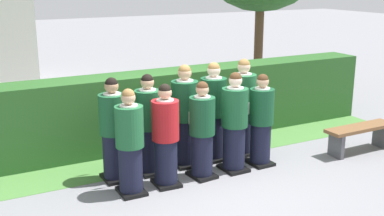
{
  "coord_description": "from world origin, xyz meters",
  "views": [
    {
      "loc": [
        -3.44,
        -6.23,
        3.05
      ],
      "look_at": [
        0.0,
        0.29,
        1.05
      ],
      "focal_mm": 45.82,
      "sensor_mm": 36.0,
      "label": 1
    }
  ],
  "objects_px": {
    "student_rear_row_2": "(185,118)",
    "student_rear_row_4": "(243,109)",
    "student_rear_row_3": "(213,114)",
    "student_rear_row_1": "(148,127)",
    "student_front_row_4": "(261,122)",
    "student_rear_row_0": "(114,132)",
    "student_front_row_0": "(130,145)",
    "student_in_red_blazer": "(166,138)",
    "student_front_row_2": "(202,133)",
    "wooden_bench": "(360,133)",
    "student_front_row_3": "(234,125)"
  },
  "relations": [
    {
      "from": "student_rear_row_0",
      "to": "student_in_red_blazer",
      "type": "bearing_deg",
      "value": -42.03
    },
    {
      "from": "student_front_row_0",
      "to": "student_rear_row_2",
      "type": "bearing_deg",
      "value": 27.68
    },
    {
      "from": "student_front_row_3",
      "to": "student_front_row_4",
      "type": "bearing_deg",
      "value": 1.45
    },
    {
      "from": "student_rear_row_1",
      "to": "student_rear_row_3",
      "type": "height_order",
      "value": "student_rear_row_3"
    },
    {
      "from": "student_front_row_0",
      "to": "student_front_row_4",
      "type": "xyz_separation_m",
      "value": [
        2.31,
        0.07,
        -0.01
      ]
    },
    {
      "from": "student_front_row_0",
      "to": "wooden_bench",
      "type": "distance_m",
      "value": 4.24
    },
    {
      "from": "student_rear_row_2",
      "to": "wooden_bench",
      "type": "distance_m",
      "value": 3.19
    },
    {
      "from": "student_front_row_0",
      "to": "student_rear_row_2",
      "type": "relative_size",
      "value": 0.92
    },
    {
      "from": "student_front_row_4",
      "to": "student_rear_row_3",
      "type": "distance_m",
      "value": 0.82
    },
    {
      "from": "student_rear_row_1",
      "to": "student_rear_row_4",
      "type": "bearing_deg",
      "value": 1.45
    },
    {
      "from": "student_rear_row_1",
      "to": "student_rear_row_4",
      "type": "relative_size",
      "value": 0.95
    },
    {
      "from": "student_rear_row_3",
      "to": "student_rear_row_4",
      "type": "height_order",
      "value": "student_rear_row_4"
    },
    {
      "from": "student_rear_row_0",
      "to": "student_rear_row_1",
      "type": "relative_size",
      "value": 1.0
    },
    {
      "from": "student_rear_row_2",
      "to": "student_rear_row_4",
      "type": "bearing_deg",
      "value": 0.91
    },
    {
      "from": "student_front_row_0",
      "to": "student_rear_row_1",
      "type": "xyz_separation_m",
      "value": [
        0.54,
        0.6,
        0.02
      ]
    },
    {
      "from": "student_in_red_blazer",
      "to": "student_rear_row_2",
      "type": "height_order",
      "value": "student_rear_row_2"
    },
    {
      "from": "student_rear_row_4",
      "to": "wooden_bench",
      "type": "bearing_deg",
      "value": -26.05
    },
    {
      "from": "student_front_row_4",
      "to": "student_rear_row_1",
      "type": "distance_m",
      "value": 1.85
    },
    {
      "from": "student_rear_row_4",
      "to": "wooden_bench",
      "type": "distance_m",
      "value": 2.15
    },
    {
      "from": "student_front_row_0",
      "to": "student_rear_row_0",
      "type": "distance_m",
      "value": 0.59
    },
    {
      "from": "student_rear_row_2",
      "to": "student_front_row_2",
      "type": "bearing_deg",
      "value": -89.78
    },
    {
      "from": "student_rear_row_3",
      "to": "wooden_bench",
      "type": "bearing_deg",
      "value": -20.54
    },
    {
      "from": "student_front_row_2",
      "to": "student_rear_row_1",
      "type": "distance_m",
      "value": 0.86
    },
    {
      "from": "student_front_row_3",
      "to": "student_rear_row_2",
      "type": "distance_m",
      "value": 0.82
    },
    {
      "from": "student_in_red_blazer",
      "to": "student_front_row_4",
      "type": "distance_m",
      "value": 1.74
    },
    {
      "from": "student_rear_row_4",
      "to": "student_rear_row_3",
      "type": "bearing_deg",
      "value": 179.49
    },
    {
      "from": "student_front_row_3",
      "to": "student_rear_row_0",
      "type": "distance_m",
      "value": 1.9
    },
    {
      "from": "student_front_row_4",
      "to": "wooden_bench",
      "type": "distance_m",
      "value": 1.97
    },
    {
      "from": "student_front_row_0",
      "to": "student_in_red_blazer",
      "type": "distance_m",
      "value": 0.57
    },
    {
      "from": "student_rear_row_2",
      "to": "student_rear_row_4",
      "type": "height_order",
      "value": "same"
    },
    {
      "from": "student_rear_row_1",
      "to": "student_rear_row_3",
      "type": "xyz_separation_m",
      "value": [
        1.21,
        0.05,
        0.04
      ]
    },
    {
      "from": "student_rear_row_1",
      "to": "student_rear_row_2",
      "type": "bearing_deg",
      "value": 2.38
    },
    {
      "from": "student_in_red_blazer",
      "to": "student_rear_row_3",
      "type": "height_order",
      "value": "student_rear_row_3"
    },
    {
      "from": "student_front_row_0",
      "to": "student_rear_row_0",
      "type": "height_order",
      "value": "student_rear_row_0"
    },
    {
      "from": "student_rear_row_0",
      "to": "student_rear_row_2",
      "type": "bearing_deg",
      "value": 1.87
    },
    {
      "from": "student_front_row_2",
      "to": "wooden_bench",
      "type": "distance_m",
      "value": 3.06
    },
    {
      "from": "student_rear_row_3",
      "to": "student_rear_row_0",
      "type": "bearing_deg",
      "value": -177.96
    },
    {
      "from": "student_front_row_0",
      "to": "student_rear_row_2",
      "type": "distance_m",
      "value": 1.35
    },
    {
      "from": "student_front_row_0",
      "to": "student_in_red_blazer",
      "type": "relative_size",
      "value": 1.0
    },
    {
      "from": "student_front_row_2",
      "to": "wooden_bench",
      "type": "relative_size",
      "value": 1.09
    },
    {
      "from": "student_front_row_2",
      "to": "wooden_bench",
      "type": "bearing_deg",
      "value": -6.18
    },
    {
      "from": "student_front_row_0",
      "to": "student_front_row_3",
      "type": "bearing_deg",
      "value": 1.72
    },
    {
      "from": "student_rear_row_4",
      "to": "student_rear_row_0",
      "type": "bearing_deg",
      "value": -178.59
    },
    {
      "from": "student_front_row_3",
      "to": "student_rear_row_3",
      "type": "relative_size",
      "value": 0.96
    },
    {
      "from": "student_rear_row_2",
      "to": "student_rear_row_3",
      "type": "xyz_separation_m",
      "value": [
        0.55,
        0.02,
        -0.01
      ]
    },
    {
      "from": "student_rear_row_2",
      "to": "student_rear_row_4",
      "type": "xyz_separation_m",
      "value": [
        1.14,
        0.02,
        0.0
      ]
    },
    {
      "from": "student_front_row_0",
      "to": "student_front_row_3",
      "type": "xyz_separation_m",
      "value": [
        1.78,
        0.05,
        0.03
      ]
    },
    {
      "from": "student_rear_row_3",
      "to": "student_rear_row_2",
      "type": "bearing_deg",
      "value": -177.57
    },
    {
      "from": "student_front_row_0",
      "to": "student_in_red_blazer",
      "type": "height_order",
      "value": "student_in_red_blazer"
    },
    {
      "from": "student_front_row_4",
      "to": "student_rear_row_2",
      "type": "height_order",
      "value": "student_rear_row_2"
    }
  ]
}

